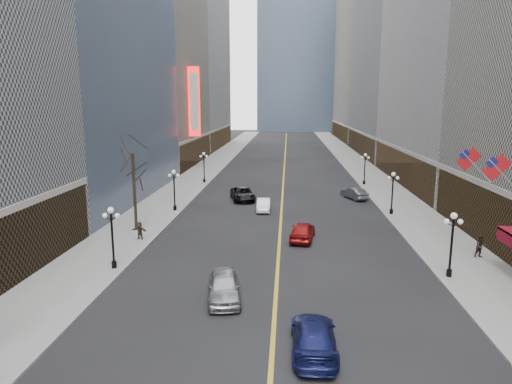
# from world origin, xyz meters

# --- Properties ---
(sidewalk_east) EXTENTS (6.00, 230.00, 0.15)m
(sidewalk_east) POSITION_xyz_m (14.00, 70.00, 0.07)
(sidewalk_east) COLOR gray
(sidewalk_east) RESTS_ON ground
(sidewalk_west) EXTENTS (6.00, 230.00, 0.15)m
(sidewalk_west) POSITION_xyz_m (-14.00, 70.00, 0.07)
(sidewalk_west) COLOR gray
(sidewalk_west) RESTS_ON ground
(lane_line) EXTENTS (0.25, 200.00, 0.02)m
(lane_line) POSITION_xyz_m (0.00, 80.00, 0.01)
(lane_line) COLOR gold
(lane_line) RESTS_ON ground
(bldg_east_c) EXTENTS (26.60, 40.60, 48.80)m
(bldg_east_c) POSITION_xyz_m (29.88, 106.00, 24.18)
(bldg_east_c) COLOR #969699
(bldg_east_c) RESTS_ON ground
(bldg_east_d) EXTENTS (26.60, 46.60, 62.80)m
(bldg_east_d) POSITION_xyz_m (29.90, 149.00, 31.17)
(bldg_east_d) COLOR #AAA28C
(bldg_east_d) RESTS_ON ground
(bldg_west_c) EXTENTS (26.60, 30.60, 50.80)m
(bldg_west_c) POSITION_xyz_m (-29.88, 87.00, 25.19)
(bldg_west_c) COLOR #AAA28C
(bldg_west_c) RESTS_ON ground
(bldg_west_d) EXTENTS (26.60, 38.60, 72.80)m
(bldg_west_d) POSITION_xyz_m (-29.92, 121.00, 36.17)
(bldg_west_d) COLOR silver
(bldg_west_d) RESTS_ON ground
(streetlamp_east_1) EXTENTS (1.26, 0.44, 4.52)m
(streetlamp_east_1) POSITION_xyz_m (11.80, 30.00, 2.90)
(streetlamp_east_1) COLOR black
(streetlamp_east_1) RESTS_ON sidewalk_east
(streetlamp_east_2) EXTENTS (1.26, 0.44, 4.52)m
(streetlamp_east_2) POSITION_xyz_m (11.80, 48.00, 2.90)
(streetlamp_east_2) COLOR black
(streetlamp_east_2) RESTS_ON sidewalk_east
(streetlamp_east_3) EXTENTS (1.26, 0.44, 4.52)m
(streetlamp_east_3) POSITION_xyz_m (11.80, 66.00, 2.90)
(streetlamp_east_3) COLOR black
(streetlamp_east_3) RESTS_ON sidewalk_east
(streetlamp_west_1) EXTENTS (1.26, 0.44, 4.52)m
(streetlamp_west_1) POSITION_xyz_m (-11.80, 30.00, 2.90)
(streetlamp_west_1) COLOR black
(streetlamp_west_1) RESTS_ON sidewalk_west
(streetlamp_west_2) EXTENTS (1.26, 0.44, 4.52)m
(streetlamp_west_2) POSITION_xyz_m (-11.80, 48.00, 2.90)
(streetlamp_west_2) COLOR black
(streetlamp_west_2) RESTS_ON sidewalk_west
(streetlamp_west_3) EXTENTS (1.26, 0.44, 4.52)m
(streetlamp_west_3) POSITION_xyz_m (-11.80, 66.00, 2.90)
(streetlamp_west_3) COLOR black
(streetlamp_west_3) RESTS_ON sidewalk_west
(flag_4) EXTENTS (2.87, 0.12, 2.87)m
(flag_4) POSITION_xyz_m (15.31, 32.00, 7.29)
(flag_4) COLOR #B2B2B7
(flag_4) RESTS_ON ground
(flag_5) EXTENTS (2.87, 0.12, 2.87)m
(flag_5) POSITION_xyz_m (15.31, 37.00, 7.29)
(flag_5) COLOR #B2B2B7
(flag_5) RESTS_ON ground
(theatre_marquee) EXTENTS (2.00, 0.55, 12.00)m
(theatre_marquee) POSITION_xyz_m (-15.88, 80.00, 12.00)
(theatre_marquee) COLOR red
(theatre_marquee) RESTS_ON ground
(tree_west_far) EXTENTS (3.60, 3.60, 7.92)m
(tree_west_far) POSITION_xyz_m (-13.50, 40.00, 6.24)
(tree_west_far) COLOR #2D231C
(tree_west_far) RESTS_ON sidewalk_west
(car_nb_near) EXTENTS (2.72, 5.15, 1.67)m
(car_nb_near) POSITION_xyz_m (-3.18, 25.57, 0.84)
(car_nb_near) COLOR #9D9FA4
(car_nb_near) RESTS_ON ground
(car_nb_mid) EXTENTS (1.56, 4.16, 1.36)m
(car_nb_mid) POSITION_xyz_m (-2.00, 49.00, 0.68)
(car_nb_mid) COLOR white
(car_nb_mid) RESTS_ON ground
(car_nb_far) EXTENTS (3.86, 6.08, 1.56)m
(car_nb_far) POSITION_xyz_m (-4.87, 54.35, 0.78)
(car_nb_far) COLOR black
(car_nb_far) RESTS_ON ground
(car_sb_near) EXTENTS (2.18, 5.35, 1.55)m
(car_sb_near) POSITION_xyz_m (2.00, 19.93, 0.78)
(car_sb_near) COLOR #151950
(car_sb_near) RESTS_ON ground
(car_sb_mid) EXTENTS (2.63, 5.05, 1.64)m
(car_sb_mid) POSITION_xyz_m (2.00, 38.32, 0.82)
(car_sb_mid) COLOR maroon
(car_sb_mid) RESTS_ON ground
(car_sb_far) EXTENTS (3.17, 4.68, 1.46)m
(car_sb_far) POSITION_xyz_m (9.00, 56.14, 0.73)
(car_sb_far) COLOR #46494D
(car_sb_far) RESTS_ON ground
(ped_east_walk) EXTENTS (0.92, 0.61, 1.75)m
(ped_east_walk) POSITION_xyz_m (15.53, 34.19, 1.02)
(ped_east_walk) COLOR black
(ped_east_walk) RESTS_ON sidewalk_east
(ped_west_far) EXTENTS (1.50, 0.74, 1.56)m
(ped_west_far) POSITION_xyz_m (-12.17, 37.00, 0.93)
(ped_west_far) COLOR #34281C
(ped_west_far) RESTS_ON sidewalk_west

